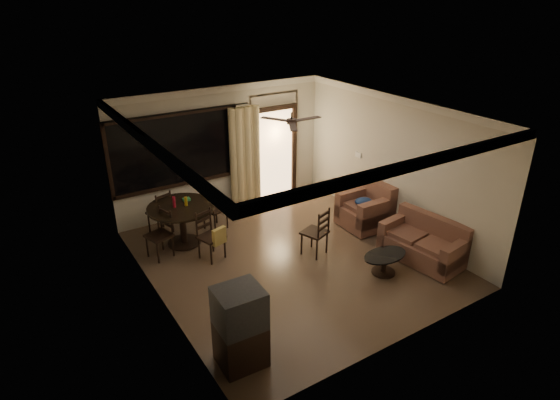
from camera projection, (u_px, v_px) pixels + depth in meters
ground at (290, 258)px, 8.87m from camera, size 5.50×5.50×0.00m
room_shell at (268, 137)px, 9.76m from camera, size 5.50×6.70×5.50m
dining_table at (182, 214)px, 9.12m from camera, size 1.31×1.31×1.04m
dining_chair_west at (160, 243)px, 8.82m from camera, size 0.52×0.52×0.95m
dining_chair_east at (215, 216)px, 9.84m from camera, size 0.52×0.52×0.95m
dining_chair_south at (212, 244)px, 8.75m from camera, size 0.52×0.56×0.95m
dining_chair_north at (161, 220)px, 9.68m from camera, size 0.52×0.52×0.95m
tv_cabinet at (240, 327)px, 6.17m from camera, size 0.65×0.58×1.18m
sofa at (424, 244)px, 8.72m from camera, size 0.99×1.60×0.80m
armchair at (367, 209)px, 9.92m from camera, size 0.94×0.94×0.92m
coffee_table at (384, 261)px, 8.31m from camera, size 0.87×0.52×0.38m
side_chair at (315, 240)px, 8.90m from camera, size 0.55×0.55×0.97m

